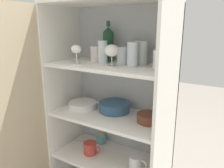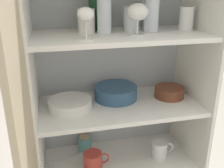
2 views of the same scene
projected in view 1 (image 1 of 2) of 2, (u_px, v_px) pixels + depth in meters
name	position (u px, v px, depth m)	size (l,w,h in m)	color
cupboard_back_panel	(123.00, 103.00, 1.65)	(0.80, 0.02, 1.39)	#B2B7BC
cupboard_side_left	(66.00, 101.00, 1.67)	(0.02, 0.42, 1.39)	white
cupboard_side_right	(166.00, 124.00, 1.28)	(0.02, 0.42, 1.39)	white
cupboard_top_panel	(109.00, 1.00, 1.30)	(0.80, 0.42, 0.02)	white
shelf_board_lower	(109.00, 158.00, 1.57)	(0.77, 0.38, 0.02)	white
shelf_board_middle	(109.00, 116.00, 1.49)	(0.77, 0.38, 0.02)	white
shelf_board_upper	(109.00, 66.00, 1.40)	(0.77, 0.38, 0.02)	white
cupboard_door	(19.00, 120.00, 1.34)	(0.02, 0.40, 1.39)	tan
tumbler_glass_0	(142.00, 53.00, 1.38)	(0.07, 0.07, 0.15)	white
tumbler_glass_1	(132.00, 54.00, 1.32)	(0.07, 0.07, 0.15)	white
tumbler_glass_2	(123.00, 55.00, 1.39)	(0.08, 0.08, 0.11)	white
tumbler_glass_3	(96.00, 54.00, 1.50)	(0.08, 0.08, 0.11)	silver
tumbler_glass_4	(103.00, 52.00, 1.43)	(0.06, 0.06, 0.15)	white
tumbler_glass_5	(159.00, 60.00, 1.23)	(0.07, 0.07, 0.11)	white
wine_glass_0	(112.00, 51.00, 1.29)	(0.09, 0.09, 0.13)	white
wine_glass_1	(76.00, 51.00, 1.36)	(0.07, 0.07, 0.13)	white
wine_bottle	(108.00, 44.00, 1.51)	(0.07, 0.07, 0.27)	#194728
plate_stack_white	(83.00, 105.00, 1.61)	(0.21, 0.21, 0.04)	white
mixing_bowl_large	(115.00, 106.00, 1.53)	(0.22, 0.22, 0.07)	#33567A
serving_bowl_small	(149.00, 118.00, 1.36)	(0.15, 0.15, 0.05)	brown
coffee_mug_primary	(136.00, 163.00, 1.42)	(0.12, 0.08, 0.09)	white
coffee_mug_extra_1	(90.00, 148.00, 1.60)	(0.13, 0.10, 0.09)	#BC3D33
storage_jar	(101.00, 138.00, 1.75)	(0.07, 0.07, 0.08)	#5BA3A8
serving_spoon	(87.00, 142.00, 1.77)	(0.18, 0.08, 0.01)	silver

